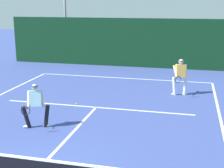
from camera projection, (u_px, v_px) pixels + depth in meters
name	position (u px, v px, depth m)	size (l,w,h in m)	color
court_line_baseline_far	(123.00, 78.00, 18.08)	(9.60, 0.10, 0.01)	white
court_line_service	(96.00, 107.00, 13.07)	(7.83, 0.10, 0.01)	white
court_line_centre	(67.00, 139.00, 10.06)	(0.10, 6.40, 0.01)	white
player_near	(35.00, 104.00, 10.78)	(0.93, 0.96, 1.53)	black
player_far	(180.00, 75.00, 14.60)	(0.77, 0.92, 1.67)	silver
tennis_ball	(76.00, 104.00, 13.40)	(0.07, 0.07, 0.07)	#D1E033
back_fence_windscreen	(134.00, 43.00, 20.87)	(17.09, 0.12, 3.15)	black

